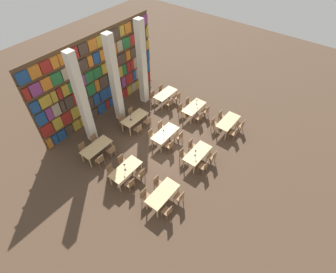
# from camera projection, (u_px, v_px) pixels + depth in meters

# --- Properties ---
(ground_plane) EXTENTS (40.00, 40.00, 0.00)m
(ground_plane) POSITION_uv_depth(u_px,v_px,m) (165.00, 143.00, 16.55)
(ground_plane) COLOR #4C3828
(bookshelf_bank) EXTENTS (9.78, 0.35, 5.50)m
(bookshelf_bank) POSITION_uv_depth(u_px,v_px,m) (100.00, 78.00, 17.00)
(bookshelf_bank) COLOR brown
(bookshelf_bank) RESTS_ON ground_plane
(pillar_left) EXTENTS (0.48, 0.48, 6.00)m
(pillar_left) POSITION_uv_depth(u_px,v_px,m) (82.00, 101.00, 14.70)
(pillar_left) COLOR silver
(pillar_left) RESTS_ON ground_plane
(pillar_center) EXTENTS (0.48, 0.48, 6.00)m
(pillar_center) POSITION_uv_depth(u_px,v_px,m) (115.00, 81.00, 16.10)
(pillar_center) COLOR silver
(pillar_center) RESTS_ON ground_plane
(pillar_right) EXTENTS (0.48, 0.48, 6.00)m
(pillar_right) POSITION_uv_depth(u_px,v_px,m) (142.00, 64.00, 17.50)
(pillar_right) COLOR silver
(pillar_right) RESTS_ON ground_plane
(reading_table_0) EXTENTS (1.86, 0.85, 0.78)m
(reading_table_0) POSITION_uv_depth(u_px,v_px,m) (163.00, 194.00, 13.11)
(reading_table_0) COLOR tan
(reading_table_0) RESTS_ON ground_plane
(chair_0) EXTENTS (0.42, 0.40, 0.89)m
(chair_0) POSITION_uv_depth(u_px,v_px,m) (168.00, 211.00, 12.66)
(chair_0) COLOR olive
(chair_0) RESTS_ON ground_plane
(chair_1) EXTENTS (0.42, 0.40, 0.89)m
(chair_1) POSITION_uv_depth(u_px,v_px,m) (145.00, 196.00, 13.27)
(chair_1) COLOR olive
(chair_1) RESTS_ON ground_plane
(chair_2) EXTENTS (0.42, 0.40, 0.89)m
(chair_2) POSITION_uv_depth(u_px,v_px,m) (180.00, 197.00, 13.22)
(chair_2) COLOR olive
(chair_2) RESTS_ON ground_plane
(chair_3) EXTENTS (0.42, 0.40, 0.89)m
(chair_3) POSITION_uv_depth(u_px,v_px,m) (158.00, 183.00, 13.83)
(chair_3) COLOR olive
(chair_3) RESTS_ON ground_plane
(reading_table_1) EXTENTS (1.86, 0.85, 0.78)m
(reading_table_1) POSITION_uv_depth(u_px,v_px,m) (198.00, 154.00, 14.98)
(reading_table_1) COLOR tan
(reading_table_1) RESTS_ON ground_plane
(chair_4) EXTENTS (0.42, 0.40, 0.89)m
(chair_4) POSITION_uv_depth(u_px,v_px,m) (204.00, 167.00, 14.58)
(chair_4) COLOR olive
(chair_4) RESTS_ON ground_plane
(chair_5) EXTENTS (0.42, 0.40, 0.89)m
(chair_5) POSITION_uv_depth(u_px,v_px,m) (183.00, 155.00, 15.19)
(chair_5) COLOR olive
(chair_5) RESTS_ON ground_plane
(chair_6) EXTENTS (0.42, 0.40, 0.89)m
(chair_6) POSITION_uv_depth(u_px,v_px,m) (212.00, 157.00, 15.10)
(chair_6) COLOR olive
(chair_6) RESTS_ON ground_plane
(chair_7) EXTENTS (0.42, 0.40, 0.89)m
(chair_7) POSITION_uv_depth(u_px,v_px,m) (192.00, 145.00, 15.71)
(chair_7) COLOR olive
(chair_7) RESTS_ON ground_plane
(desk_lamp_0) EXTENTS (0.14, 0.14, 0.45)m
(desk_lamp_0) POSITION_uv_depth(u_px,v_px,m) (195.00, 152.00, 14.57)
(desk_lamp_0) COLOR #232328
(desk_lamp_0) RESTS_ON reading_table_1
(reading_table_2) EXTENTS (1.86, 0.85, 0.78)m
(reading_table_2) POSITION_uv_depth(u_px,v_px,m) (228.00, 122.00, 16.89)
(reading_table_2) COLOR tan
(reading_table_2) RESTS_ON ground_plane
(chair_8) EXTENTS (0.42, 0.40, 0.89)m
(chair_8) POSITION_uv_depth(u_px,v_px,m) (234.00, 133.00, 16.46)
(chair_8) COLOR olive
(chair_8) RESTS_ON ground_plane
(chair_9) EXTENTS (0.42, 0.40, 0.89)m
(chair_9) POSITION_uv_depth(u_px,v_px,m) (214.00, 124.00, 17.07)
(chair_9) COLOR olive
(chair_9) RESTS_ON ground_plane
(chair_10) EXTENTS (0.42, 0.40, 0.89)m
(chair_10) POSITION_uv_depth(u_px,v_px,m) (241.00, 125.00, 16.97)
(chair_10) COLOR olive
(chair_10) RESTS_ON ground_plane
(chair_11) EXTENTS (0.42, 0.40, 0.89)m
(chair_11) POSITION_uv_depth(u_px,v_px,m) (221.00, 116.00, 17.59)
(chair_11) COLOR olive
(chair_11) RESTS_ON ground_plane
(reading_table_3) EXTENTS (1.86, 0.85, 0.78)m
(reading_table_3) POSITION_uv_depth(u_px,v_px,m) (126.00, 170.00, 14.17)
(reading_table_3) COLOR tan
(reading_table_3) RESTS_ON ground_plane
(chair_12) EXTENTS (0.42, 0.40, 0.89)m
(chair_12) POSITION_uv_depth(u_px,v_px,m) (130.00, 184.00, 13.78)
(chair_12) COLOR olive
(chair_12) RESTS_ON ground_plane
(chair_13) EXTENTS (0.42, 0.40, 0.89)m
(chair_13) POSITION_uv_depth(u_px,v_px,m) (111.00, 171.00, 14.39)
(chair_13) COLOR olive
(chair_13) RESTS_ON ground_plane
(chair_14) EXTENTS (0.42, 0.40, 0.89)m
(chair_14) POSITION_uv_depth(u_px,v_px,m) (141.00, 174.00, 14.24)
(chair_14) COLOR olive
(chair_14) RESTS_ON ground_plane
(chair_15) EXTENTS (0.42, 0.40, 0.89)m
(chair_15) POSITION_uv_depth(u_px,v_px,m) (122.00, 161.00, 14.86)
(chair_15) COLOR olive
(chair_15) RESTS_ON ground_plane
(desk_lamp_1) EXTENTS (0.14, 0.14, 0.50)m
(desk_lamp_1) POSITION_uv_depth(u_px,v_px,m) (125.00, 166.00, 13.83)
(desk_lamp_1) COLOR #232328
(desk_lamp_1) RESTS_ON reading_table_3
(reading_table_4) EXTENTS (1.86, 0.85, 0.78)m
(reading_table_4) POSITION_uv_depth(u_px,v_px,m) (165.00, 134.00, 16.12)
(reading_table_4) COLOR tan
(reading_table_4) RESTS_ON ground_plane
(chair_16) EXTENTS (0.42, 0.40, 0.89)m
(chair_16) POSITION_uv_depth(u_px,v_px,m) (170.00, 146.00, 15.70)
(chair_16) COLOR olive
(chair_16) RESTS_ON ground_plane
(chair_17) EXTENTS (0.42, 0.40, 0.89)m
(chair_17) POSITION_uv_depth(u_px,v_px,m) (152.00, 135.00, 16.32)
(chair_17) COLOR olive
(chair_17) RESTS_ON ground_plane
(chair_18) EXTENTS (0.42, 0.40, 0.89)m
(chair_18) POSITION_uv_depth(u_px,v_px,m) (179.00, 137.00, 16.24)
(chair_18) COLOR olive
(chair_18) RESTS_ON ground_plane
(chair_19) EXTENTS (0.42, 0.40, 0.89)m
(chair_19) POSITION_uv_depth(u_px,v_px,m) (161.00, 127.00, 16.85)
(chair_19) COLOR olive
(chair_19) RESTS_ON ground_plane
(desk_lamp_2) EXTENTS (0.14, 0.14, 0.40)m
(desk_lamp_2) POSITION_uv_depth(u_px,v_px,m) (164.00, 131.00, 15.77)
(desk_lamp_2) COLOR #232328
(desk_lamp_2) RESTS_ON reading_table_4
(reading_table_5) EXTENTS (1.86, 0.85, 0.78)m
(reading_table_5) POSITION_uv_depth(u_px,v_px,m) (194.00, 108.00, 17.92)
(reading_table_5) COLOR tan
(reading_table_5) RESTS_ON ground_plane
(chair_20) EXTENTS (0.42, 0.40, 0.89)m
(chair_20) POSITION_uv_depth(u_px,v_px,m) (199.00, 118.00, 17.50)
(chair_20) COLOR olive
(chair_20) RESTS_ON ground_plane
(chair_21) EXTENTS (0.42, 0.40, 0.89)m
(chair_21) POSITION_uv_depth(u_px,v_px,m) (182.00, 109.00, 18.12)
(chair_21) COLOR olive
(chair_21) RESTS_ON ground_plane
(chair_22) EXTENTS (0.42, 0.40, 0.89)m
(chair_22) POSITION_uv_depth(u_px,v_px,m) (206.00, 111.00, 17.99)
(chair_22) COLOR olive
(chair_22) RESTS_ON ground_plane
(chair_23) EXTENTS (0.42, 0.40, 0.89)m
(chair_23) POSITION_uv_depth(u_px,v_px,m) (189.00, 103.00, 18.61)
(chair_23) COLOR olive
(chair_23) RESTS_ON ground_plane
(desk_lamp_3) EXTENTS (0.14, 0.14, 0.44)m
(desk_lamp_3) POSITION_uv_depth(u_px,v_px,m) (197.00, 101.00, 17.82)
(desk_lamp_3) COLOR #232328
(desk_lamp_3) RESTS_ON reading_table_5
(reading_table_6) EXTENTS (1.86, 0.85, 0.78)m
(reading_table_6) POSITION_uv_depth(u_px,v_px,m) (97.00, 148.00, 15.32)
(reading_table_6) COLOR tan
(reading_table_6) RESTS_ON ground_plane
(chair_24) EXTENTS (0.42, 0.40, 0.89)m
(chair_24) POSITION_uv_depth(u_px,v_px,m) (100.00, 160.00, 14.92)
(chair_24) COLOR olive
(chair_24) RESTS_ON ground_plane
(chair_25) EXTENTS (0.42, 0.40, 0.89)m
(chair_25) POSITION_uv_depth(u_px,v_px,m) (84.00, 149.00, 15.53)
(chair_25) COLOR olive
(chair_25) RESTS_ON ground_plane
(chair_26) EXTENTS (0.42, 0.40, 0.89)m
(chair_26) POSITION_uv_depth(u_px,v_px,m) (112.00, 151.00, 15.42)
(chair_26) COLOR olive
(chair_26) RESTS_ON ground_plane
(chair_27) EXTENTS (0.42, 0.40, 0.89)m
(chair_27) POSITION_uv_depth(u_px,v_px,m) (95.00, 140.00, 16.03)
(chair_27) COLOR olive
(chair_27) RESTS_ON ground_plane
(reading_table_7) EXTENTS (1.86, 0.85, 0.78)m
(reading_table_7) POSITION_uv_depth(u_px,v_px,m) (135.00, 119.00, 17.13)
(reading_table_7) COLOR tan
(reading_table_7) RESTS_ON ground_plane
(chair_28) EXTENTS (0.42, 0.40, 0.89)m
(chair_28) POSITION_uv_depth(u_px,v_px,m) (138.00, 129.00, 16.71)
(chair_28) COLOR olive
(chair_28) RESTS_ON ground_plane
(chair_29) EXTENTS (0.42, 0.40, 0.89)m
(chair_29) POSITION_uv_depth(u_px,v_px,m) (122.00, 120.00, 17.33)
(chair_29) COLOR olive
(chair_29) RESTS_ON ground_plane
(chair_30) EXTENTS (0.42, 0.40, 0.89)m
(chair_30) POSITION_uv_depth(u_px,v_px,m) (148.00, 122.00, 17.22)
(chair_30) COLOR olive
(chair_30) RESTS_ON ground_plane
(chair_31) EXTENTS (0.42, 0.40, 0.89)m
(chair_31) POSITION_uv_depth(u_px,v_px,m) (132.00, 113.00, 17.84)
(chair_31) COLOR olive
(chair_31) RESTS_ON ground_plane
(desk_lamp_4) EXTENTS (0.14, 0.14, 0.48)m
(desk_lamp_4) POSITION_uv_depth(u_px,v_px,m) (130.00, 116.00, 16.67)
(desk_lamp_4) COLOR #232328
(desk_lamp_4) RESTS_ON reading_table_7
(reading_table_8) EXTENTS (1.86, 0.85, 0.78)m
(reading_table_8) POSITION_uv_depth(u_px,v_px,m) (166.00, 94.00, 18.99)
(reading_table_8) COLOR tan
(reading_table_8) RESTS_ON ground_plane
(chair_32) EXTENTS (0.42, 0.40, 0.89)m
(chair_32) POSITION_uv_depth(u_px,v_px,m) (169.00, 104.00, 18.56)
(chair_32) COLOR olive
(chair_32) RESTS_ON ground_plane
(chair_33) EXTENTS (0.42, 0.40, 0.89)m
(chair_33) POSITION_uv_depth(u_px,v_px,m) (154.00, 96.00, 19.18)
(chair_33) COLOR olive
(chair_33) RESTS_ON ground_plane
(chair_34) EXTENTS (0.42, 0.40, 0.89)m
(chair_34) POSITION_uv_depth(u_px,v_px,m) (177.00, 97.00, 19.09)
(chair_34) COLOR olive
(chair_34) RESTS_ON ground_plane
(chair_35) EXTENTS (0.42, 0.40, 0.89)m
(chair_35) POSITION_uv_depth(u_px,v_px,m) (162.00, 90.00, 19.70)
(chair_35) COLOR olive
(chair_35) RESTS_ON ground_plane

